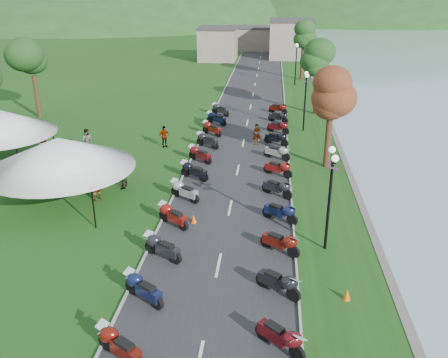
{
  "coord_description": "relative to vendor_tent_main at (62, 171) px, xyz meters",
  "views": [
    {
      "loc": [
        2.12,
        -2.43,
        12.01
      ],
      "look_at": [
        -0.47,
        23.2,
        1.3
      ],
      "focal_mm": 38.0,
      "sensor_mm": 36.0,
      "label": 1
    }
  ],
  "objects": [
    {
      "name": "moto_row_right",
      "position": [
        12.4,
        0.56,
        -1.45
      ],
      "size": [
        2.6,
        44.91,
        1.1
      ],
      "primitive_type": null,
      "color": "#331411",
      "rests_on": "ground"
    },
    {
      "name": "pedestrian_b",
      "position": [
        -2.07,
        8.99,
        -2.0
      ],
      "size": [
        0.93,
        0.57,
        1.82
      ],
      "primitive_type": "imported",
      "rotation": [
        0.0,
        0.0,
        3.24
      ],
      "color": "slate",
      "rests_on": "ground"
    },
    {
      "name": "hills_backdrop",
      "position": [
        9.67,
        178.25,
        -2.0
      ],
      "size": [
        360.0,
        120.0,
        76.0
      ],
      "primitive_type": null,
      "color": "#285621",
      "rests_on": "ground"
    },
    {
      "name": "road",
      "position": [
        9.67,
        18.25,
        -1.99
      ],
      "size": [
        7.0,
        120.0,
        0.02
      ],
      "primitive_type": "cube",
      "color": "#2C2C2E",
      "rests_on": "ground"
    },
    {
      "name": "far_building",
      "position": [
        7.67,
        63.25,
        0.5
      ],
      "size": [
        18.0,
        16.0,
        5.0
      ],
      "primitive_type": "cube",
      "color": "gray",
      "rests_on": "ground"
    },
    {
      "name": "pedestrian_a",
      "position": [
        1.71,
        0.61,
        -2.0
      ],
      "size": [
        0.82,
        0.88,
        1.94
      ],
      "primitive_type": "imported",
      "rotation": [
        0.0,
        0.0,
        1.01
      ],
      "color": "slate",
      "rests_on": "ground"
    },
    {
      "name": "moto_row_left",
      "position": [
        6.96,
        -3.8,
        -1.45
      ],
      "size": [
        2.6,
        51.19,
        1.1
      ],
      "primitive_type": null,
      "color": "#331411",
      "rests_on": "ground"
    },
    {
      "name": "tree_lakeside",
      "position": [
        15.8,
        7.56,
        2.01
      ],
      "size": [
        2.89,
        2.89,
        8.02
      ],
      "primitive_type": null,
      "color": "#24511D",
      "rests_on": "ground"
    },
    {
      "name": "vendor_tent_side",
      "position": [
        -7.05,
        5.87,
        0.0
      ],
      "size": [
        5.21,
        5.21,
        4.0
      ],
      "primitive_type": null,
      "color": "white",
      "rests_on": "ground"
    },
    {
      "name": "vendor_tent_main",
      "position": [
        0.0,
        0.0,
        0.0
      ],
      "size": [
        5.61,
        5.61,
        4.0
      ],
      "primitive_type": null,
      "color": "white",
      "rests_on": "ground"
    },
    {
      "name": "pedestrian_c",
      "position": [
        -2.81,
        1.92,
        -2.0
      ],
      "size": [
        0.82,
        1.29,
        1.86
      ],
      "primitive_type": "imported",
      "rotation": [
        0.0,
        0.0,
        5.0
      ],
      "color": "slate",
      "rests_on": "ground"
    }
  ]
}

